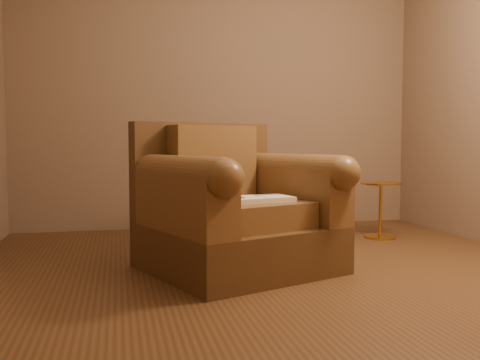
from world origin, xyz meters
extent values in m
plane|color=brown|center=(0.00, 0.00, 0.00)|extent=(4.00, 4.00, 0.00)
cube|color=#785E49|center=(0.00, 2.00, 1.35)|extent=(4.00, 0.02, 2.70)
cube|color=#4F341A|center=(-0.23, 0.15, 0.15)|extent=(1.39, 1.36, 0.31)
cube|color=#4F341A|center=(-0.40, 0.58, 0.65)|extent=(1.06, 0.50, 0.68)
cube|color=brown|center=(-0.22, 0.10, 0.39)|extent=(0.87, 0.94, 0.16)
cube|color=brown|center=(-0.35, 0.45, 0.72)|extent=(0.65, 0.39, 0.49)
cube|color=brown|center=(-0.62, -0.06, 0.48)|extent=(0.54, 0.95, 0.35)
cube|color=brown|center=(0.19, 0.25, 0.48)|extent=(0.54, 0.95, 0.35)
cylinder|color=brown|center=(-0.62, -0.06, 0.66)|extent=(0.54, 0.95, 0.22)
cylinder|color=brown|center=(0.19, 0.25, 0.66)|extent=(0.54, 0.95, 0.22)
ellipsoid|color=#C8A68C|center=(-0.33, 0.27, 0.55)|extent=(0.16, 0.15, 0.17)
sphere|color=#C8A68C|center=(-0.34, 0.28, 0.67)|extent=(0.12, 0.12, 0.12)
ellipsoid|color=#C8A68C|center=(-0.38, 0.27, 0.72)|extent=(0.05, 0.03, 0.05)
ellipsoid|color=#C8A68C|center=(-0.30, 0.31, 0.72)|extent=(0.05, 0.03, 0.05)
ellipsoid|color=beige|center=(-0.31, 0.23, 0.66)|extent=(0.06, 0.04, 0.05)
sphere|color=black|center=(-0.30, 0.21, 0.67)|extent=(0.02, 0.02, 0.02)
ellipsoid|color=#C8A68C|center=(-0.37, 0.18, 0.55)|extent=(0.05, 0.11, 0.05)
ellipsoid|color=#C8A68C|center=(-0.23, 0.24, 0.55)|extent=(0.05, 0.11, 0.05)
ellipsoid|color=#C8A68C|center=(-0.33, 0.16, 0.50)|extent=(0.07, 0.11, 0.05)
ellipsoid|color=#C8A68C|center=(-0.25, 0.20, 0.50)|extent=(0.07, 0.11, 0.05)
cube|color=beige|center=(-0.13, -0.01, 0.48)|extent=(0.45, 0.33, 0.03)
cube|color=white|center=(-0.23, -0.03, 0.50)|extent=(0.25, 0.28, 0.00)
cube|color=white|center=(-0.03, 0.01, 0.50)|extent=(0.25, 0.28, 0.00)
cube|color=beige|center=(-0.13, -0.01, 0.50)|extent=(0.06, 0.24, 0.00)
cube|color=#0F1638|center=(-0.28, -0.04, 0.50)|extent=(0.08, 0.10, 0.00)
cube|color=slate|center=(-0.05, 0.10, 0.50)|extent=(0.19, 0.09, 0.00)
cylinder|color=gold|center=(1.25, 1.02, 0.01)|extent=(0.28, 0.28, 0.02)
cylinder|color=gold|center=(1.25, 1.02, 0.25)|extent=(0.03, 0.03, 0.46)
cylinder|color=gold|center=(1.25, 1.02, 0.49)|extent=(0.35, 0.35, 0.02)
cylinder|color=gold|center=(1.25, 1.02, 0.47)|extent=(0.03, 0.03, 0.02)
camera|label=1|loc=(-1.01, -3.27, 0.84)|focal=40.00mm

